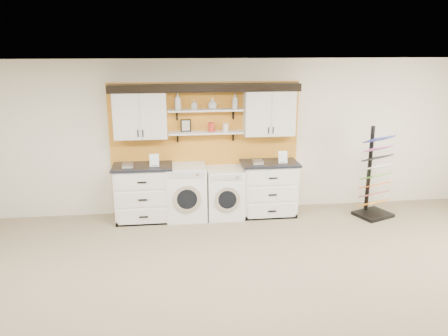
{
  "coord_description": "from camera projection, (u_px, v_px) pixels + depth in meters",
  "views": [
    {
      "loc": [
        -0.61,
        -3.78,
        3.04
      ],
      "look_at": [
        0.14,
        2.3,
        1.3
      ],
      "focal_mm": 35.0,
      "sensor_mm": 36.0,
      "label": 1
    }
  ],
  "objects": [
    {
      "name": "ceiling",
      "position": [
        241.0,
        73.0,
        3.74
      ],
      "size": [
        10.0,
        10.0,
        0.0
      ],
      "primitive_type": "plane",
      "rotation": [
        3.14,
        0.0,
        0.0
      ],
      "color": "white",
      "rests_on": "wall_back"
    },
    {
      "name": "wall_back",
      "position": [
        205.0,
        137.0,
        7.95
      ],
      "size": [
        10.0,
        0.0,
        10.0
      ],
      "primitive_type": "plane",
      "rotation": [
        1.57,
        0.0,
        0.0
      ],
      "color": "#EFE7CE",
      "rests_on": "floor"
    },
    {
      "name": "accent_panel",
      "position": [
        205.0,
        149.0,
        7.97
      ],
      "size": [
        3.4,
        0.07,
        2.4
      ],
      "primitive_type": "cube",
      "color": "orange",
      "rests_on": "wall_back"
    },
    {
      "name": "upper_cabinet_left",
      "position": [
        140.0,
        114.0,
        7.48
      ],
      "size": [
        0.9,
        0.35,
        0.84
      ],
      "color": "white",
      "rests_on": "wall_back"
    },
    {
      "name": "upper_cabinet_right",
      "position": [
        269.0,
        112.0,
        7.75
      ],
      "size": [
        0.9,
        0.35,
        0.84
      ],
      "color": "white",
      "rests_on": "wall_back"
    },
    {
      "name": "shelf_lower",
      "position": [
        206.0,
        133.0,
        7.72
      ],
      "size": [
        1.32,
        0.28,
        0.03
      ],
      "primitive_type": "cube",
      "color": "white",
      "rests_on": "wall_back"
    },
    {
      "name": "shelf_upper",
      "position": [
        206.0,
        110.0,
        7.61
      ],
      "size": [
        1.32,
        0.28,
        0.03
      ],
      "primitive_type": "cube",
      "color": "white",
      "rests_on": "wall_back"
    },
    {
      "name": "crown_molding",
      "position": [
        205.0,
        87.0,
        7.51
      ],
      "size": [
        3.3,
        0.41,
        0.13
      ],
      "color": "black",
      "rests_on": "wall_back"
    },
    {
      "name": "picture_frame",
      "position": [
        186.0,
        126.0,
        7.69
      ],
      "size": [
        0.18,
        0.02,
        0.22
      ],
      "color": "black",
      "rests_on": "shelf_lower"
    },
    {
      "name": "canister_red",
      "position": [
        212.0,
        127.0,
        7.7
      ],
      "size": [
        0.11,
        0.11,
        0.16
      ],
      "primitive_type": "cylinder",
      "color": "red",
      "rests_on": "shelf_lower"
    },
    {
      "name": "canister_cream",
      "position": [
        226.0,
        127.0,
        7.74
      ],
      "size": [
        0.1,
        0.1,
        0.14
      ],
      "primitive_type": "cylinder",
      "color": "silver",
      "rests_on": "shelf_lower"
    },
    {
      "name": "base_cabinet_left",
      "position": [
        144.0,
        193.0,
        7.72
      ],
      "size": [
        1.03,
        0.66,
        1.01
      ],
      "color": "white",
      "rests_on": "floor"
    },
    {
      "name": "base_cabinet_right",
      "position": [
        269.0,
        188.0,
        7.98
      ],
      "size": [
        1.02,
        0.66,
        1.0
      ],
      "color": "white",
      "rests_on": "floor"
    },
    {
      "name": "washer",
      "position": [
        186.0,
        192.0,
        7.8
      ],
      "size": [
        0.7,
        0.71,
        0.98
      ],
      "color": "white",
      "rests_on": "floor"
    },
    {
      "name": "dryer",
      "position": [
        225.0,
        192.0,
        7.9
      ],
      "size": [
        0.64,
        0.71,
        0.9
      ],
      "color": "white",
      "rests_on": "floor"
    },
    {
      "name": "sample_rack",
      "position": [
        374.0,
        188.0,
        7.89
      ],
      "size": [
        0.74,
        0.69,
        1.64
      ],
      "rotation": [
        0.0,
        0.0,
        0.38
      ],
      "color": "black",
      "rests_on": "floor"
    },
    {
      "name": "soap_bottle_a",
      "position": [
        178.0,
        101.0,
        7.51
      ],
      "size": [
        0.13,
        0.13,
        0.29
      ],
      "primitive_type": "imported",
      "rotation": [
        0.0,
        0.0,
        2.98
      ],
      "color": "silver",
      "rests_on": "shelf_upper"
    },
    {
      "name": "soap_bottle_b",
      "position": [
        194.0,
        105.0,
        7.56
      ],
      "size": [
        0.1,
        0.1,
        0.16
      ],
      "primitive_type": "imported",
      "rotation": [
        0.0,
        0.0,
        4.1
      ],
      "color": "silver",
      "rests_on": "shelf_upper"
    },
    {
      "name": "soap_bottle_c",
      "position": [
        212.0,
        103.0,
        7.59
      ],
      "size": [
        0.18,
        0.18,
        0.19
      ],
      "primitive_type": "imported",
      "rotation": [
        0.0,
        0.0,
        0.19
      ],
      "color": "silver",
      "rests_on": "shelf_upper"
    },
    {
      "name": "soap_bottle_d",
      "position": [
        235.0,
        101.0,
        7.63
      ],
      "size": [
        0.14,
        0.14,
        0.26
      ],
      "primitive_type": "imported",
      "rotation": [
        0.0,
        0.0,
        2.41
      ],
      "color": "silver",
      "rests_on": "shelf_upper"
    }
  ]
}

